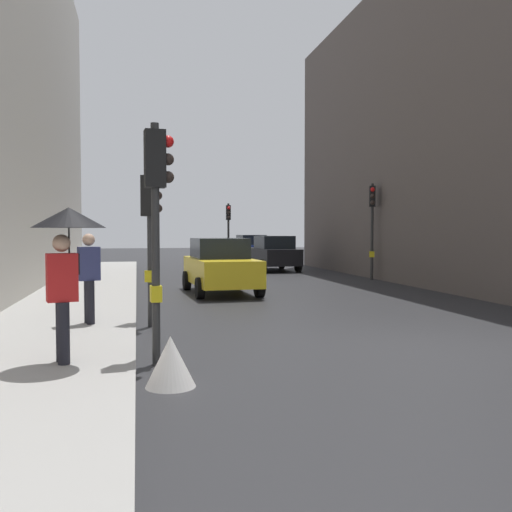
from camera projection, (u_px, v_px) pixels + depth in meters
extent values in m
plane|color=#28282B|center=(423.00, 346.00, 9.72)|extent=(120.00, 120.00, 0.00)
cube|color=#A8A5A0|center=(76.00, 306.00, 14.27)|extent=(2.98, 40.00, 0.16)
cylinder|color=#2D2D2D|center=(156.00, 245.00, 8.28)|extent=(0.12, 0.12, 3.55)
cube|color=black|center=(155.00, 159.00, 8.22)|extent=(0.32, 0.27, 0.84)
cube|color=yellow|center=(156.00, 294.00, 8.31)|extent=(0.18, 0.21, 0.24)
sphere|color=red|center=(168.00, 142.00, 8.27)|extent=(0.18, 0.18, 0.18)
sphere|color=#2D231E|center=(168.00, 159.00, 8.28)|extent=(0.18, 0.18, 0.18)
sphere|color=#2D231E|center=(168.00, 177.00, 8.29)|extent=(0.18, 0.18, 0.18)
cylinder|color=#2D2D2D|center=(228.00, 235.00, 32.03)|extent=(0.12, 0.12, 3.57)
cube|color=black|center=(228.00, 213.00, 31.98)|extent=(0.24, 0.30, 0.84)
cube|color=yellow|center=(228.00, 248.00, 32.06)|extent=(0.20, 0.16, 0.24)
sphere|color=red|center=(229.00, 208.00, 31.78)|extent=(0.18, 0.18, 0.18)
sphere|color=#2D231E|center=(229.00, 213.00, 31.79)|extent=(0.18, 0.18, 0.18)
sphere|color=#2D231E|center=(229.00, 217.00, 31.80)|extent=(0.18, 0.18, 0.18)
cylinder|color=#2D2D2D|center=(150.00, 249.00, 11.58)|extent=(0.12, 0.12, 3.22)
cube|color=black|center=(150.00, 196.00, 11.54)|extent=(0.38, 0.36, 0.84)
cube|color=yellow|center=(150.00, 276.00, 11.61)|extent=(0.24, 0.25, 0.24)
sphere|color=red|center=(158.00, 183.00, 11.46)|extent=(0.18, 0.18, 0.18)
sphere|color=#2D231E|center=(158.00, 196.00, 11.47)|extent=(0.18, 0.18, 0.18)
sphere|color=#2D231E|center=(158.00, 208.00, 11.48)|extent=(0.18, 0.18, 0.18)
cylinder|color=#2D2D2D|center=(372.00, 232.00, 22.89)|extent=(0.12, 0.12, 3.92)
cube|color=black|center=(372.00, 196.00, 22.82)|extent=(0.33, 0.36, 0.84)
cube|color=yellow|center=(372.00, 254.00, 22.93)|extent=(0.24, 0.22, 0.24)
sphere|color=red|center=(373.00, 190.00, 22.63)|extent=(0.18, 0.18, 0.18)
sphere|color=#2D231E|center=(373.00, 196.00, 22.64)|extent=(0.18, 0.18, 0.18)
sphere|color=#2D231E|center=(373.00, 203.00, 22.65)|extent=(0.18, 0.18, 0.18)
cube|color=yellow|center=(221.00, 271.00, 17.91)|extent=(2.03, 4.29, 0.80)
cube|color=black|center=(219.00, 248.00, 18.12)|extent=(1.71, 2.09, 0.64)
cylinder|color=black|center=(259.00, 287.00, 16.86)|extent=(0.25, 0.65, 0.64)
cylinder|color=black|center=(200.00, 288.00, 16.39)|extent=(0.25, 0.65, 0.64)
cylinder|color=black|center=(239.00, 279.00, 19.47)|extent=(0.25, 0.65, 0.64)
cylinder|color=black|center=(187.00, 281.00, 19.00)|extent=(0.25, 0.65, 0.64)
cube|color=navy|center=(250.00, 251.00, 37.23)|extent=(1.99, 4.28, 0.80)
cube|color=black|center=(251.00, 240.00, 36.96)|extent=(1.69, 2.07, 0.64)
cylinder|color=black|center=(233.00, 256.00, 38.33)|extent=(0.25, 0.65, 0.64)
cylinder|color=black|center=(258.00, 256.00, 38.78)|extent=(0.25, 0.65, 0.64)
cylinder|color=black|center=(242.00, 258.00, 35.72)|extent=(0.25, 0.65, 0.64)
cylinder|color=black|center=(269.00, 257.00, 36.17)|extent=(0.25, 0.65, 0.64)
cube|color=black|center=(273.00, 256.00, 28.58)|extent=(2.02, 4.29, 0.80)
cube|color=black|center=(274.00, 242.00, 28.31)|extent=(1.70, 2.08, 0.64)
cylinder|color=black|center=(249.00, 263.00, 29.67)|extent=(0.25, 0.65, 0.64)
cylinder|color=black|center=(282.00, 263.00, 30.13)|extent=(0.25, 0.65, 0.64)
cylinder|color=black|center=(263.00, 266.00, 27.06)|extent=(0.25, 0.65, 0.64)
cylinder|color=black|center=(298.00, 265.00, 27.53)|extent=(0.25, 0.65, 0.64)
cylinder|color=black|center=(62.00, 331.00, 7.82)|extent=(0.16, 0.16, 0.85)
cylinder|color=black|center=(64.00, 333.00, 7.64)|extent=(0.16, 0.16, 0.85)
cube|color=red|center=(62.00, 277.00, 7.70)|extent=(0.45, 0.35, 0.66)
sphere|color=tan|center=(61.00, 243.00, 7.68)|extent=(0.24, 0.24, 0.24)
cylinder|color=black|center=(69.00, 259.00, 7.73)|extent=(0.02, 0.02, 0.90)
cone|color=black|center=(69.00, 218.00, 7.71)|extent=(1.00, 1.00, 0.28)
cylinder|color=black|center=(88.00, 301.00, 11.15)|extent=(0.16, 0.16, 0.85)
cylinder|color=black|center=(90.00, 303.00, 10.98)|extent=(0.16, 0.16, 0.85)
cube|color=navy|center=(89.00, 264.00, 11.03)|extent=(0.46, 0.36, 0.66)
sphere|color=tan|center=(89.00, 240.00, 11.01)|extent=(0.24, 0.24, 0.24)
cube|color=black|center=(73.00, 264.00, 10.89)|extent=(0.27, 0.33, 0.40)
cone|color=silver|center=(171.00, 361.00, 7.12)|extent=(0.64, 0.64, 0.65)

